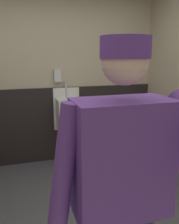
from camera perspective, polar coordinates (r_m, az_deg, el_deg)
The scene contains 5 objects.
wall_back at distance 3.68m, azimuth -9.31°, elevation 7.97°, with size 3.84×0.12×2.57m, color beige.
wainscot_band_back at distance 3.74m, azimuth -8.74°, elevation -3.02°, with size 3.24×0.03×1.15m, color black.
urinal_solo at distance 3.58m, azimuth -5.15°, elevation -0.32°, with size 0.40×0.34×1.24m.
person at distance 1.19m, azimuth 7.62°, elevation -18.50°, with size 0.66×0.60×1.71m.
soap_dispenser at distance 3.59m, azimuth -7.71°, elevation 8.64°, with size 0.10×0.07×0.18m, color silver.
Camera 1 is at (-0.50, -1.73, 1.63)m, focal length 38.11 mm.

